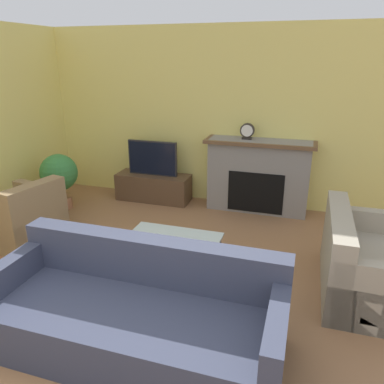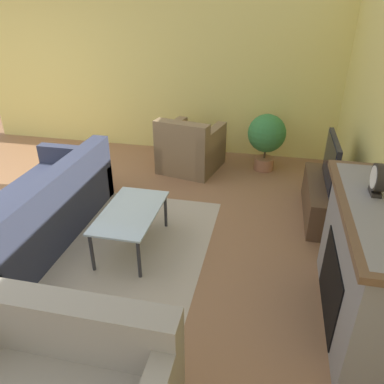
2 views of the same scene
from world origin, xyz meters
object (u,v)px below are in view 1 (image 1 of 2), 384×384
at_px(armchair_by_window, 22,220).
at_px(potted_plant, 59,175).
at_px(couch_loveseat, 366,266).
at_px(couch_sectional, 137,316).
at_px(tv, 153,158).
at_px(coffee_table, 173,242).
at_px(mantel_clock, 247,131).

xyz_separation_m(armchair_by_window, potted_plant, (-0.23, 1.11, 0.24)).
bearing_deg(couch_loveseat, couch_sectional, 126.23).
distance_m(tv, potted_plant, 1.46).
height_order(couch_loveseat, potted_plant, potted_plant).
distance_m(coffee_table, potted_plant, 2.65).
distance_m(couch_loveseat, potted_plant, 4.38).
relative_size(tv, armchair_by_window, 0.80).
relative_size(couch_sectional, couch_loveseat, 1.72).
xyz_separation_m(tv, couch_loveseat, (3.03, -1.77, -0.42)).
height_order(tv, armchair_by_window, tv).
height_order(couch_loveseat, coffee_table, couch_loveseat).
xyz_separation_m(couch_loveseat, mantel_clock, (-1.54, 1.86, 0.92)).
relative_size(coffee_table, potted_plant, 1.15).
bearing_deg(potted_plant, couch_sectional, -44.53).
xyz_separation_m(couch_sectional, coffee_table, (-0.09, 1.10, 0.11)).
bearing_deg(armchair_by_window, couch_sectional, 72.07).
distance_m(armchair_by_window, coffee_table, 2.10).
xyz_separation_m(armchair_by_window, coffee_table, (2.09, -0.16, 0.10)).
bearing_deg(armchair_by_window, coffee_table, 97.62).
bearing_deg(couch_loveseat, coffee_table, 97.60).
distance_m(potted_plant, mantel_clock, 2.92).
relative_size(tv, potted_plant, 0.95).
xyz_separation_m(coffee_table, potted_plant, (-2.32, 1.27, 0.15)).
bearing_deg(potted_plant, armchair_by_window, -78.54).
bearing_deg(coffee_table, tv, 118.18).
height_order(couch_sectional, couch_loveseat, same).
bearing_deg(coffee_table, mantel_clock, 79.37).
height_order(couch_loveseat, mantel_clock, mantel_clock).
bearing_deg(potted_plant, coffee_table, -28.76).
xyz_separation_m(tv, armchair_by_window, (-1.00, -1.87, -0.41)).
height_order(couch_loveseat, armchair_by_window, same).
relative_size(couch_sectional, potted_plant, 2.72).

